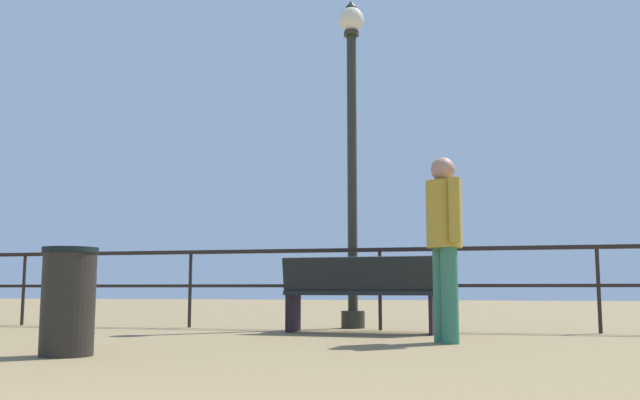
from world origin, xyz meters
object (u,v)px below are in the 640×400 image
lamppost_center (352,139)px  person_by_bench (444,235)px  bench_near_left (359,290)px  trash_bin (68,301)px

lamppost_center → person_by_bench: (1.33, -2.23, -1.47)m
lamppost_center → person_by_bench: 2.99m
bench_near_left → lamppost_center: (-0.28, 1.04, 1.99)m
bench_near_left → lamppost_center: 2.26m
bench_near_left → lamppost_center: size_ratio=0.40×
lamppost_center → trash_bin: lamppost_center is taller
bench_near_left → person_by_bench: 1.67m
lamppost_center → trash_bin: (-1.36, -4.19, -2.07)m
bench_near_left → trash_bin: bench_near_left is taller
bench_near_left → trash_bin: 3.56m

